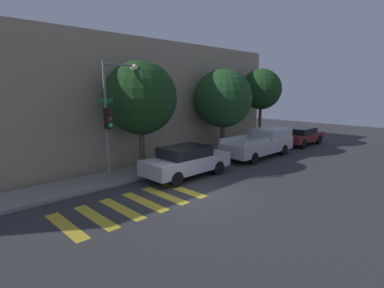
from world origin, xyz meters
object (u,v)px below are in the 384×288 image
at_px(tree_far_end, 261,89).
at_px(traffic_light_pole, 114,107).
at_px(tree_near_corner, 140,98).
at_px(pickup_truck, 261,143).
at_px(tree_midblock, 223,99).
at_px(sedan_middle, 302,136).
at_px(sedan_near_corner, 186,161).

bearing_deg(tree_far_end, traffic_light_pole, -176.04).
height_order(traffic_light_pole, tree_near_corner, tree_near_corner).
distance_m(pickup_truck, tree_midblock, 3.74).
distance_m(tree_midblock, tree_far_end, 4.40).
bearing_deg(tree_near_corner, tree_midblock, 0.00).
distance_m(traffic_light_pole, sedan_middle, 15.69).
relative_size(sedan_middle, tree_midblock, 0.77).
bearing_deg(pickup_truck, traffic_light_pole, 172.51).
xyz_separation_m(traffic_light_pole, sedan_middle, (15.39, -1.27, -2.78)).
relative_size(tree_midblock, tree_far_end, 0.96).
xyz_separation_m(tree_midblock, tree_far_end, (4.36, 0.00, 0.58)).
height_order(sedan_near_corner, tree_midblock, tree_midblock).
relative_size(pickup_truck, sedan_middle, 1.28).
height_order(traffic_light_pole, pickup_truck, traffic_light_pole).
bearing_deg(tree_midblock, pickup_truck, -60.10).
bearing_deg(tree_near_corner, tree_far_end, 0.00).
bearing_deg(tree_far_end, tree_near_corner, 180.00).
bearing_deg(pickup_truck, tree_midblock, 119.90).
relative_size(sedan_near_corner, tree_near_corner, 0.80).
bearing_deg(sedan_middle, tree_far_end, 140.45).
relative_size(sedan_near_corner, pickup_truck, 0.83).
distance_m(sedan_middle, tree_near_corner, 13.91).
bearing_deg(traffic_light_pole, sedan_near_corner, -22.31).
distance_m(traffic_light_pole, tree_midblock, 8.46).
xyz_separation_m(sedan_middle, tree_near_corner, (-13.39, 2.15, 3.10)).
xyz_separation_m(sedan_near_corner, tree_midblock, (5.32, 2.15, 2.86)).
relative_size(pickup_truck, tree_near_corner, 0.97).
height_order(traffic_light_pole, tree_midblock, tree_midblock).
relative_size(traffic_light_pole, sedan_middle, 1.27).
xyz_separation_m(traffic_light_pole, pickup_truck, (9.65, -1.27, -2.63)).
bearing_deg(tree_near_corner, sedan_middle, -9.14).
distance_m(tree_near_corner, tree_midblock, 6.42).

